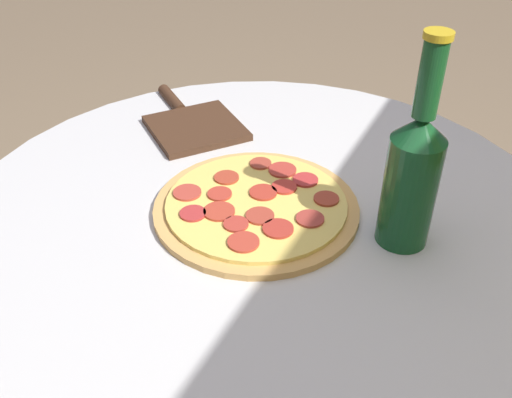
{
  "coord_description": "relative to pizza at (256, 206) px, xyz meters",
  "views": [
    {
      "loc": [
        0.59,
        0.29,
        1.18
      ],
      "look_at": [
        0.01,
        -0.0,
        0.72
      ],
      "focal_mm": 40.0,
      "sensor_mm": 36.0,
      "label": 1
    }
  ],
  "objects": [
    {
      "name": "pizza",
      "position": [
        0.0,
        0.0,
        0.0
      ],
      "size": [
        0.29,
        0.29,
        0.02
      ],
      "color": "tan",
      "rests_on": "table"
    },
    {
      "name": "beer_bottle",
      "position": [
        -0.03,
        0.2,
        0.09
      ],
      "size": [
        0.07,
        0.07,
        0.28
      ],
      "color": "#144C23",
      "rests_on": "table"
    },
    {
      "name": "pizza_paddle",
      "position": [
        -0.17,
        -0.21,
        -0.0
      ],
      "size": [
        0.22,
        0.25,
        0.02
      ],
      "rotation": [
        0.0,
        0.0,
        -2.22
      ],
      "color": "#422819",
      "rests_on": "table"
    },
    {
      "name": "table",
      "position": [
        -0.01,
        0.0,
        -0.19
      ],
      "size": [
        0.87,
        0.87,
        0.7
      ],
      "color": "silver",
      "rests_on": "ground_plane"
    }
  ]
}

